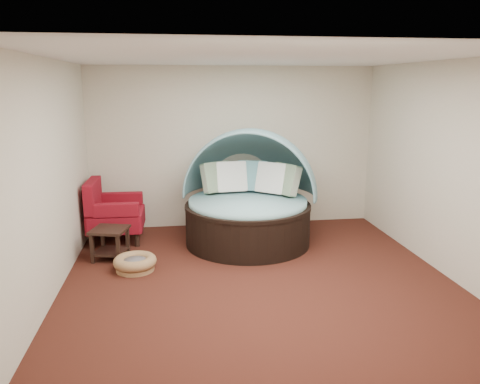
{
  "coord_description": "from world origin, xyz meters",
  "views": [
    {
      "loc": [
        -1.04,
        -5.64,
        2.49
      ],
      "look_at": [
        -0.15,
        0.6,
        1.03
      ],
      "focal_mm": 35.0,
      "sensor_mm": 36.0,
      "label": 1
    }
  ],
  "objects": [
    {
      "name": "wall_right",
      "position": [
        2.5,
        0.0,
        1.4
      ],
      "size": [
        0.0,
        5.0,
        5.0
      ],
      "primitive_type": "plane",
      "rotation": [
        1.57,
        0.0,
        -1.57
      ],
      "color": "beige",
      "rests_on": "floor"
    },
    {
      "name": "floor",
      "position": [
        0.0,
        0.0,
        0.0
      ],
      "size": [
        5.0,
        5.0,
        0.0
      ],
      "primitive_type": "plane",
      "color": "#4D1E16",
      "rests_on": "ground"
    },
    {
      "name": "red_armchair",
      "position": [
        -2.06,
        1.85,
        0.46
      ],
      "size": [
        0.87,
        0.88,
        1.01
      ],
      "rotation": [
        0.0,
        0.0,
        -0.01
      ],
      "color": "black",
      "rests_on": "floor"
    },
    {
      "name": "pet_basket",
      "position": [
        -1.62,
        0.5,
        0.11
      ],
      "size": [
        0.77,
        0.77,
        0.2
      ],
      "rotation": [
        0.0,
        0.0,
        0.4
      ],
      "color": "olive",
      "rests_on": "floor"
    },
    {
      "name": "wall_front",
      "position": [
        0.0,
        -2.5,
        1.4
      ],
      "size": [
        5.0,
        0.0,
        5.0
      ],
      "primitive_type": "plane",
      "rotation": [
        -1.57,
        0.0,
        0.0
      ],
      "color": "beige",
      "rests_on": "floor"
    },
    {
      "name": "canopy_daybed",
      "position": [
        0.12,
        1.52,
        0.84
      ],
      "size": [
        2.52,
        2.48,
        1.82
      ],
      "rotation": [
        0.0,
        0.0,
        -0.3
      ],
      "color": "black",
      "rests_on": "floor"
    },
    {
      "name": "wall_left",
      "position": [
        -2.5,
        0.0,
        1.4
      ],
      "size": [
        0.0,
        5.0,
        5.0
      ],
      "primitive_type": "plane",
      "rotation": [
        1.57,
        0.0,
        1.57
      ],
      "color": "beige",
      "rests_on": "floor"
    },
    {
      "name": "ceiling",
      "position": [
        0.0,
        0.0,
        2.8
      ],
      "size": [
        5.0,
        5.0,
        0.0
      ],
      "primitive_type": "plane",
      "rotation": [
        3.14,
        0.0,
        0.0
      ],
      "color": "white",
      "rests_on": "wall_back"
    },
    {
      "name": "side_table",
      "position": [
        -2.0,
        1.0,
        0.3
      ],
      "size": [
        0.59,
        0.59,
        0.46
      ],
      "rotation": [
        0.0,
        0.0,
        -0.25
      ],
      "color": "black",
      "rests_on": "floor"
    },
    {
      "name": "wall_back",
      "position": [
        0.0,
        2.5,
        1.4
      ],
      "size": [
        5.0,
        0.0,
        5.0
      ],
      "primitive_type": "plane",
      "rotation": [
        1.57,
        0.0,
        0.0
      ],
      "color": "beige",
      "rests_on": "floor"
    }
  ]
}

